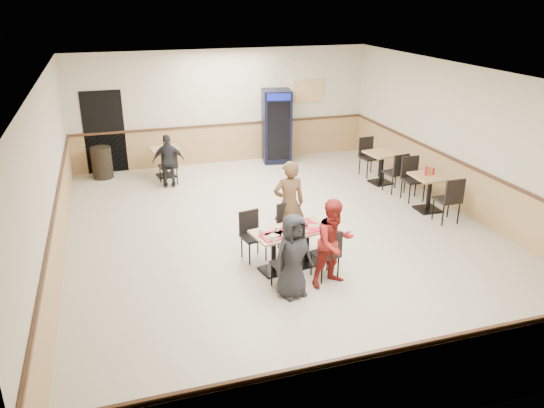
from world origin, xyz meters
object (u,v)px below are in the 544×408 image
object	(u,v)px
diner_man_opposite	(289,204)
side_table_near	(430,187)
diner_woman_right	(334,243)
lone_diner	(169,161)
side_table_far	(382,163)
pepsi_cooler	(277,126)
trash_bin	(102,163)
diner_woman_left	(293,256)
main_table	(291,242)
back_table	(165,158)

from	to	relation	value
diner_man_opposite	side_table_near	xyz separation A→B (m)	(3.37, 0.66, -0.28)
diner_woman_right	lone_diner	xyz separation A→B (m)	(-1.89, 5.35, -0.08)
diner_man_opposite	side_table_far	bearing A→B (deg)	-140.59
pepsi_cooler	trash_bin	world-z (taller)	pepsi_cooler
diner_woman_right	side_table_near	world-z (taller)	diner_woman_right
diner_woman_left	lone_diner	bearing A→B (deg)	86.49
diner_woman_left	diner_man_opposite	size ratio (longest dim) A/B	0.83
side_table_near	pepsi_cooler	bearing A→B (deg)	114.50
side_table_far	trash_bin	bearing A→B (deg)	159.17
main_table	lone_diner	world-z (taller)	lone_diner
lone_diner	side_table_far	xyz separation A→B (m)	(4.93, -1.28, -0.12)
diner_man_opposite	lone_diner	size ratio (longest dim) A/B	1.26
diner_man_opposite	lone_diner	distance (m)	4.15
diner_woman_left	main_table	bearing A→B (deg)	57.39
pepsi_cooler	diner_man_opposite	bearing A→B (deg)	-95.95
diner_man_opposite	pepsi_cooler	size ratio (longest dim) A/B	0.82
diner_woman_left	back_table	bearing A→B (deg)	84.97
back_table	pepsi_cooler	size ratio (longest dim) A/B	0.39
main_table	pepsi_cooler	size ratio (longest dim) A/B	0.71
side_table_near	side_table_far	xyz separation A→B (m)	(-0.12, 1.86, -0.01)
diner_woman_right	diner_man_opposite	world-z (taller)	diner_man_opposite
diner_man_opposite	pepsi_cooler	distance (m)	5.20
side_table_near	pepsi_cooler	size ratio (longest dim) A/B	0.40
main_table	side_table_near	xyz separation A→B (m)	(3.63, 1.50, 0.06)
main_table	trash_bin	distance (m)	6.52
diner_woman_left	lone_diner	xyz separation A→B (m)	(-1.16, 5.49, -0.03)
diner_woman_right	pepsi_cooler	bearing A→B (deg)	66.73
diner_woman_left	back_table	distance (m)	6.42
lone_diner	pepsi_cooler	xyz separation A→B (m)	(3.07, 1.22, 0.34)
side_table_near	back_table	distance (m)	6.42
diner_man_opposite	pepsi_cooler	xyz separation A→B (m)	(1.38, 5.01, 0.18)
diner_woman_right	side_table_near	xyz separation A→B (m)	(3.17, 2.21, -0.19)
main_table	diner_woman_left	xyz separation A→B (m)	(-0.26, -0.85, 0.21)
diner_woman_left	diner_man_opposite	bearing A→B (deg)	57.39
diner_woman_right	back_table	world-z (taller)	diner_woman_right
side_table_far	trash_bin	size ratio (longest dim) A/B	1.02
main_table	back_table	xyz separation A→B (m)	(-1.42, 5.46, 0.02)
diner_woman_right	diner_woman_left	bearing A→B (deg)	177.69
main_table	pepsi_cooler	xyz separation A→B (m)	(1.65, 5.86, 0.52)
main_table	diner_man_opposite	world-z (taller)	diner_man_opposite
back_table	diner_woman_left	bearing A→B (deg)	-79.57
diner_woman_left	pepsi_cooler	size ratio (longest dim) A/B	0.68
diner_man_opposite	pepsi_cooler	world-z (taller)	pepsi_cooler
diner_woman_right	back_table	size ratio (longest dim) A/B	1.88
main_table	diner_woman_left	world-z (taller)	diner_woman_left
side_table_near	trash_bin	world-z (taller)	trash_bin
diner_woman_left	diner_woman_right	size ratio (longest dim) A/B	0.93
lone_diner	trash_bin	distance (m)	1.93
side_table_far	diner_woman_right	bearing A→B (deg)	-126.79
diner_woman_right	diner_man_opposite	distance (m)	1.57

